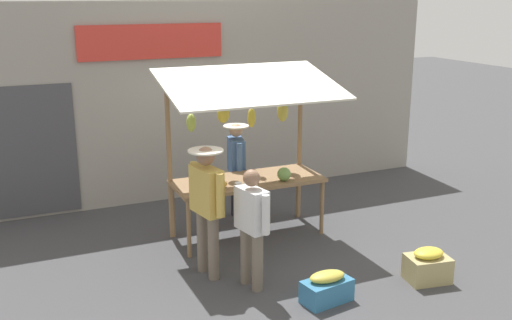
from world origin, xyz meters
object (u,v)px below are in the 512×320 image
market_stall (248,135)px  produce_crate_near (327,288)px  shopper_in_striped_shirt (207,200)px  vendor_with_sunhat (236,164)px  produce_crate_side (428,266)px  shopper_in_grey_tee (252,222)px

market_stall → produce_crate_near: bearing=91.0°
shopper_in_striped_shirt → produce_crate_near: size_ratio=2.69×
vendor_with_sunhat → produce_crate_side: 3.40m
produce_crate_near → produce_crate_side: (-1.43, 0.04, 0.03)m
produce_crate_side → market_stall: bearing=-57.3°
shopper_in_striped_shirt → produce_crate_side: bearing=-128.3°
shopper_in_grey_tee → vendor_with_sunhat: bearing=-28.8°
vendor_with_sunhat → shopper_in_grey_tee: vendor_with_sunhat is taller
shopper_in_grey_tee → produce_crate_near: shopper_in_grey_tee is taller
market_stall → shopper_in_grey_tee: 1.80m
market_stall → shopper_in_striped_shirt: market_stall is taller
market_stall → vendor_with_sunhat: size_ratio=1.60×
vendor_with_sunhat → shopper_in_striped_shirt: (1.10, 1.75, 0.10)m
produce_crate_side → produce_crate_near: bearing=-1.8°
vendor_with_sunhat → shopper_in_grey_tee: size_ratio=1.03×
vendor_with_sunhat → produce_crate_near: size_ratio=2.46×
shopper_in_striped_shirt → produce_crate_side: 2.90m
vendor_with_sunhat → produce_crate_side: bearing=36.5°
shopper_in_striped_shirt → shopper_in_grey_tee: bearing=-154.6°
vendor_with_sunhat → produce_crate_near: vendor_with_sunhat is taller
vendor_with_sunhat → shopper_in_grey_tee: bearing=-5.4°
market_stall → shopper_in_grey_tee: (0.62, 1.54, -0.69)m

